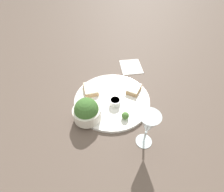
{
  "coord_description": "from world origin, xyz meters",
  "views": [
    {
      "loc": [
        0.53,
        0.13,
        0.62
      ],
      "look_at": [
        0.0,
        0.0,
        0.03
      ],
      "focal_mm": 28.0,
      "sensor_mm": 36.0,
      "label": 1
    }
  ],
  "objects_px": {
    "salad_bowl": "(87,111)",
    "cheese_toast_far": "(134,89)",
    "wine_glass": "(148,125)",
    "napkin": "(131,67)",
    "sauce_ramekin": "(115,102)",
    "cheese_toast_near": "(91,89)"
  },
  "relations": [
    {
      "from": "salad_bowl",
      "to": "cheese_toast_far",
      "type": "relative_size",
      "value": 1.33
    },
    {
      "from": "cheese_toast_far",
      "to": "wine_glass",
      "type": "relative_size",
      "value": 0.53
    },
    {
      "from": "cheese_toast_far",
      "to": "napkin",
      "type": "height_order",
      "value": "cheese_toast_far"
    },
    {
      "from": "sauce_ramekin",
      "to": "napkin",
      "type": "bearing_deg",
      "value": 175.54
    },
    {
      "from": "salad_bowl",
      "to": "cheese_toast_near",
      "type": "distance_m",
      "value": 0.16
    },
    {
      "from": "sauce_ramekin",
      "to": "cheese_toast_far",
      "type": "xyz_separation_m",
      "value": [
        -0.11,
        0.07,
        -0.0
      ]
    },
    {
      "from": "cheese_toast_near",
      "to": "cheese_toast_far",
      "type": "height_order",
      "value": "same"
    },
    {
      "from": "salad_bowl",
      "to": "wine_glass",
      "type": "distance_m",
      "value": 0.26
    },
    {
      "from": "cheese_toast_near",
      "to": "cheese_toast_far",
      "type": "bearing_deg",
      "value": 103.92
    },
    {
      "from": "sauce_ramekin",
      "to": "cheese_toast_far",
      "type": "relative_size",
      "value": 0.56
    },
    {
      "from": "salad_bowl",
      "to": "wine_glass",
      "type": "height_order",
      "value": "wine_glass"
    },
    {
      "from": "salad_bowl",
      "to": "wine_glass",
      "type": "xyz_separation_m",
      "value": [
        0.05,
        0.25,
        0.06
      ]
    },
    {
      "from": "salad_bowl",
      "to": "cheese_toast_near",
      "type": "xyz_separation_m",
      "value": [
        -0.15,
        -0.04,
        -0.03
      ]
    },
    {
      "from": "cheese_toast_far",
      "to": "napkin",
      "type": "distance_m",
      "value": 0.21
    },
    {
      "from": "sauce_ramekin",
      "to": "cheese_toast_near",
      "type": "distance_m",
      "value": 0.15
    },
    {
      "from": "cheese_toast_near",
      "to": "napkin",
      "type": "bearing_deg",
      "value": 148.08
    },
    {
      "from": "sauce_ramekin",
      "to": "wine_glass",
      "type": "relative_size",
      "value": 0.3
    },
    {
      "from": "cheese_toast_near",
      "to": "wine_glass",
      "type": "distance_m",
      "value": 0.36
    },
    {
      "from": "salad_bowl",
      "to": "sauce_ramekin",
      "type": "relative_size",
      "value": 2.36
    },
    {
      "from": "wine_glass",
      "to": "cheese_toast_near",
      "type": "bearing_deg",
      "value": -125.66
    },
    {
      "from": "salad_bowl",
      "to": "napkin",
      "type": "relative_size",
      "value": 0.69
    },
    {
      "from": "napkin",
      "to": "wine_glass",
      "type": "bearing_deg",
      "value": 15.35
    }
  ]
}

